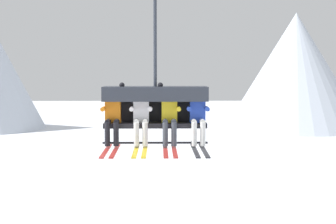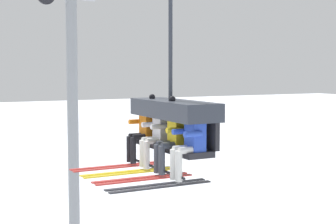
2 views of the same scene
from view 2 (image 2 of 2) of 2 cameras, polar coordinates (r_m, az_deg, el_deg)
The scene contains 6 objects.
lift_tower_near at distance 16.98m, azimuth -10.53°, elevation -1.95°, with size 0.36×1.88×9.39m.
chairlift_chair at distance 8.89m, azimuth 0.69°, elevation -0.35°, with size 2.17×0.74×4.04m.
skier_orange at distance 9.61m, azimuth -2.89°, elevation -1.84°, with size 0.48×1.70×1.34m.
skier_white at distance 9.09m, azimuth -1.41°, elevation -2.35°, with size 0.46×1.70×1.23m.
skier_yellow at distance 8.58m, azimuth 0.34°, elevation -2.64°, with size 0.48×1.70×1.34m.
skier_blue at distance 8.07m, azimuth 2.24°, elevation -3.26°, with size 0.46×1.70×1.23m.
Camera 2 is at (9.26, -4.91, 6.83)m, focal length 55.00 mm.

